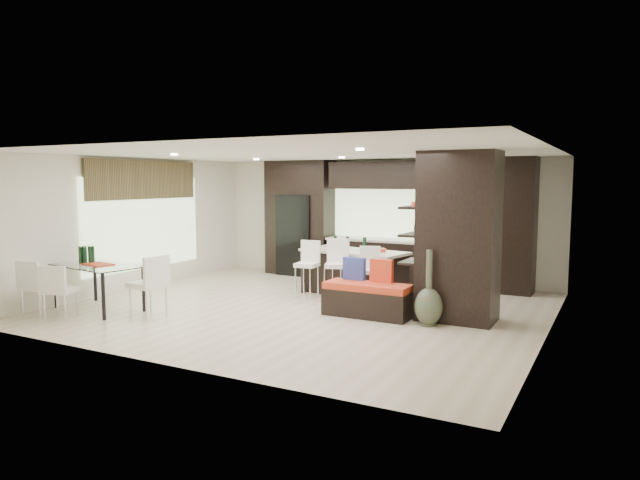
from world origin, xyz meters
The scene contains 22 objects.
ground centered at (0.00, 0.00, 0.00)m, with size 8.00×8.00×0.00m, color beige.
back_wall centered at (0.00, 3.50, 1.35)m, with size 8.00×0.02×2.70m, color silver.
left_wall centered at (-4.00, 0.00, 1.35)m, with size 0.02×7.00×2.70m, color silver.
right_wall centered at (4.00, 0.00, 1.35)m, with size 0.02×7.00×2.70m, color silver.
ceiling centered at (0.00, 0.00, 2.70)m, with size 8.00×7.00×0.02m, color white.
window_left centered at (-3.96, 0.20, 1.35)m, with size 0.04×3.20×1.90m, color #B2D199.
window_back centered at (0.60, 3.46, 1.55)m, with size 3.40×0.04×1.20m, color #B2D199.
stone_accent centered at (-3.93, 0.20, 2.25)m, with size 0.08×3.00×0.80m, color brown.
ceiling_spots centered at (0.00, 0.25, 2.68)m, with size 4.00×3.00×0.02m, color white.
back_cabinetry centered at (0.50, 3.17, 1.35)m, with size 6.80×0.68×2.70m, color black.
refrigerator centered at (-1.90, 3.12, 0.95)m, with size 0.90×0.68×1.90m, color black.
partition_column centered at (2.60, 0.40, 1.35)m, with size 1.20×0.80×2.70m, color black.
kitchen_island centered at (0.27, 1.52, 0.44)m, with size 2.09×0.90×0.87m, color black.
stool_left centered at (-0.37, 0.77, 0.44)m, with size 0.39×0.39×0.88m, color white.
stool_mid centered at (0.27, 0.76, 0.47)m, with size 0.41×0.41×0.93m, color white.
stool_right centered at (0.91, 0.78, 0.42)m, with size 0.37×0.37×0.85m, color white.
bench centered at (1.23, -0.04, 0.28)m, with size 1.44×0.55×0.55m, color black.
floor_vase centered at (2.30, -0.15, 0.59)m, with size 0.43×0.43×1.18m, color #464F39, non-canonical shape.
dining_table centered at (-3.08, -1.78, 0.39)m, with size 1.64×0.92×0.79m, color white.
chair_near centered at (-3.08, -2.54, 0.41)m, with size 0.45×0.45×0.83m, color white.
chair_far centered at (-3.59, -2.55, 0.43)m, with size 0.47×0.47×0.87m, color white.
chair_end centered at (-1.93, -1.78, 0.47)m, with size 0.51×0.51×0.95m, color white.
Camera 1 is at (4.87, -8.58, 2.24)m, focal length 32.00 mm.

